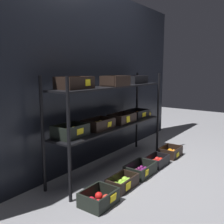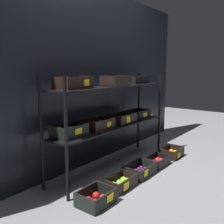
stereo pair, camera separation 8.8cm
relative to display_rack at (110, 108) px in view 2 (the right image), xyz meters
name	(u,v)px [view 2 (the right image)]	position (x,y,z in m)	size (l,w,h in m)	color
ground_plane	(112,167)	(0.03, -0.01, -0.75)	(10.00, 10.00, 0.00)	gray
storefront_wall	(88,78)	(0.03, 0.37, 0.34)	(4.20, 0.12, 2.18)	black
display_rack	(110,108)	(0.00, 0.00, 0.00)	(1.91, 0.38, 1.14)	black
crate_ground_apple_red	(96,199)	(-0.76, -0.43, -0.70)	(0.32, 0.26, 0.13)	black
crate_ground_apple_green	(121,183)	(-0.37, -0.42, -0.70)	(0.34, 0.21, 0.12)	black
crate_ground_plum	(140,171)	(0.03, -0.41, -0.70)	(0.38, 0.25, 0.13)	black
crate_ground_right_apple_red	(158,162)	(0.42, -0.43, -0.70)	(0.32, 0.21, 0.12)	black
crate_ground_orange	(172,153)	(0.82, -0.44, -0.70)	(0.33, 0.24, 0.13)	black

